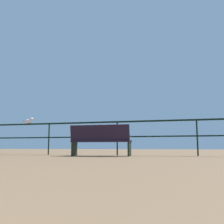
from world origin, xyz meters
TOP-DOWN VIEW (x-y plane):
  - pier_railing at (0.00, 9.32)m, footprint 24.25×0.05m
  - bench_near_left at (-0.30, 8.50)m, footprint 1.76×0.62m
  - seagull_on_rail at (-3.23, 9.33)m, footprint 0.45×0.19m

SIDE VIEW (x-z plane):
  - bench_near_left at x=-0.30m, z-range 0.05..0.95m
  - pier_railing at x=0.00m, z-range 0.27..1.35m
  - seagull_on_rail at x=-3.23m, z-range 1.07..1.29m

